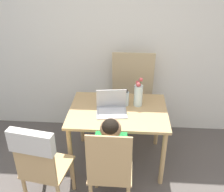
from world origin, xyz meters
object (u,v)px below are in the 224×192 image
(water_bottle, at_px, (126,98))
(chair_spare, at_px, (39,158))
(flower_vase, at_px, (138,94))
(person_seated, at_px, (111,149))
(chair_occupied, at_px, (110,171))
(laptop, at_px, (111,107))

(water_bottle, bearing_deg, chair_spare, -130.61)
(flower_vase, relative_size, water_bottle, 1.85)
(person_seated, xyz_separation_m, water_bottle, (0.11, 0.67, 0.17))
(chair_occupied, bearing_deg, chair_spare, 5.45)
(chair_spare, distance_m, laptop, 0.93)
(person_seated, bearing_deg, flower_vase, -109.77)
(chair_spare, relative_size, laptop, 2.77)
(chair_occupied, relative_size, flower_vase, 2.84)
(person_seated, distance_m, water_bottle, 0.70)
(chair_occupied, distance_m, chair_spare, 0.64)
(chair_spare, height_order, person_seated, person_seated)
(person_seated, bearing_deg, chair_spare, 16.95)
(flower_vase, bearing_deg, water_bottle, -177.98)
(person_seated, distance_m, flower_vase, 0.76)
(laptop, height_order, water_bottle, laptop)
(chair_spare, xyz_separation_m, water_bottle, (0.73, 0.86, 0.16))
(chair_spare, xyz_separation_m, laptop, (0.59, 0.71, 0.13))
(chair_spare, relative_size, flower_vase, 2.87)
(laptop, bearing_deg, person_seated, -93.20)
(laptop, relative_size, flower_vase, 1.04)
(chair_spare, distance_m, person_seated, 0.65)
(chair_occupied, height_order, water_bottle, chair_occupied)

